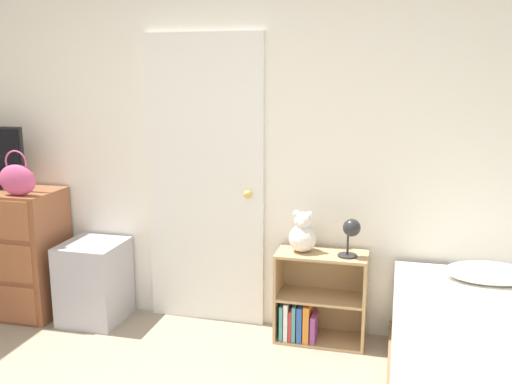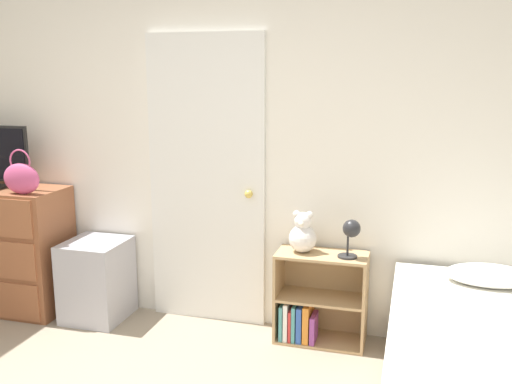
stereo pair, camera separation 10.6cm
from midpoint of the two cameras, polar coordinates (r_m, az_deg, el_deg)
The scene contains 8 objects.
wall_back at distance 3.96m, azimuth -3.37°, elevation 4.90°, with size 10.00×0.06×2.55m.
door_closed at distance 3.97m, azimuth -4.19°, elevation 1.00°, with size 0.84×0.09×2.02m.
dresser at distance 4.67m, azimuth -23.37°, elevation -5.19°, with size 0.97×0.46×0.93m.
handbag at distance 4.23m, azimuth -21.76°, elevation 1.32°, with size 0.28×0.10×0.31m.
storage_bin at distance 4.30m, azimuth -14.94°, elevation -8.48°, with size 0.41×0.43×0.58m.
bookshelf at distance 3.87m, azimuth 6.58°, elevation -11.15°, with size 0.59×0.29×0.61m.
teddy_bear at distance 3.72m, azimuth 5.51°, elevation -4.26°, with size 0.18×0.18×0.28m.
desk_lamp at distance 3.62m, azimuth 10.32°, elevation -3.95°, with size 0.14×0.14×0.25m.
Camera 2 is at (1.34, -1.55, 1.76)m, focal length 40.00 mm.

